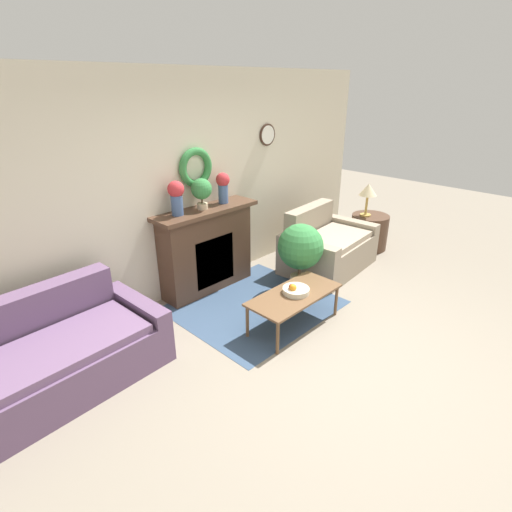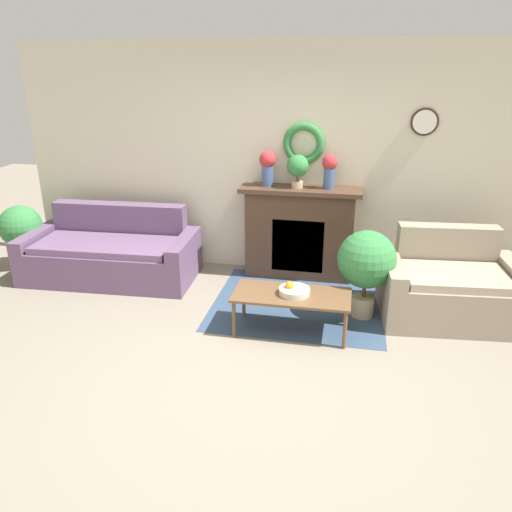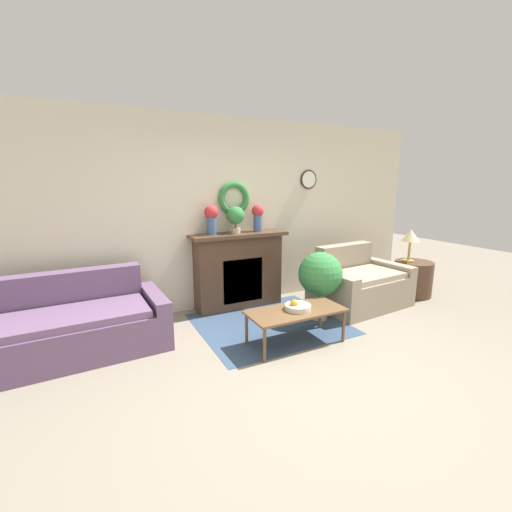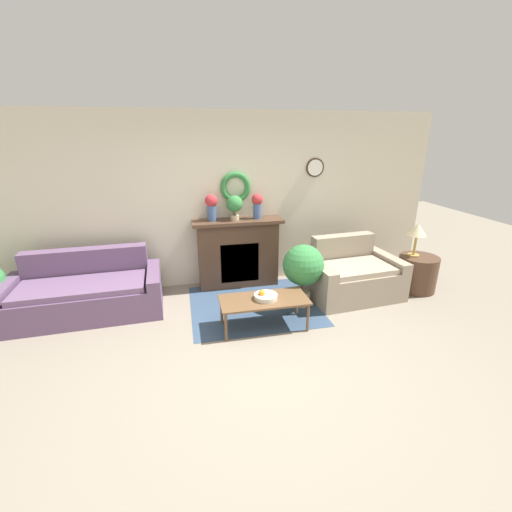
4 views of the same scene
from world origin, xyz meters
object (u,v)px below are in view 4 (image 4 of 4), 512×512
at_px(side_table_by_loveseat, 417,273).
at_px(loveseat_right, 352,276).
at_px(fireplace, 238,253).
at_px(vase_on_mantel_left, 211,206).
at_px(coffee_table, 264,302).
at_px(potted_plant_on_mantel, 235,205).
at_px(vase_on_mantel_right, 257,204).
at_px(fruit_bowl, 265,296).
at_px(table_lamp, 417,231).
at_px(couch_left, 86,293).
at_px(potted_plant_floor_by_loveseat, 303,267).

bearing_deg(side_table_by_loveseat, loveseat_right, 176.70).
xyz_separation_m(fireplace, vase_on_mantel_left, (-0.39, 0.01, 0.78)).
bearing_deg(coffee_table, potted_plant_on_mantel, 95.66).
bearing_deg(fireplace, side_table_by_loveseat, -16.44).
relative_size(vase_on_mantel_left, vase_on_mantel_right, 1.04).
xyz_separation_m(fruit_bowl, vase_on_mantel_right, (0.21, 1.39, 0.89)).
xyz_separation_m(fireplace, coffee_table, (0.09, -1.38, -0.19)).
relative_size(fireplace, coffee_table, 1.26).
relative_size(coffee_table, table_lamp, 2.15).
relative_size(loveseat_right, fruit_bowl, 4.85).
bearing_deg(fruit_bowl, fireplace, 94.50).
xyz_separation_m(side_table_by_loveseat, vase_on_mantel_right, (-2.41, 0.81, 1.05)).
xyz_separation_m(loveseat_right, fruit_bowl, (-1.52, -0.64, 0.13)).
xyz_separation_m(fireplace, table_lamp, (2.65, -0.75, 0.40)).
bearing_deg(fruit_bowl, vase_on_mantel_left, 109.90).
bearing_deg(couch_left, vase_on_mantel_left, 11.72).
bearing_deg(vase_on_mantel_right, table_lamp, -17.81).
bearing_deg(table_lamp, vase_on_mantel_right, 162.19).
bearing_deg(vase_on_mantel_left, couch_left, -165.68).
distance_m(coffee_table, side_table_by_loveseat, 2.70).
bearing_deg(table_lamp, potted_plant_floor_by_loveseat, -174.90).
xyz_separation_m(coffee_table, table_lamp, (2.56, 0.64, 0.59)).
height_order(couch_left, potted_plant_on_mantel, potted_plant_on_mantel).
relative_size(couch_left, loveseat_right, 1.43).
distance_m(fireplace, loveseat_right, 1.81).
relative_size(fireplace, fruit_bowl, 4.74).
bearing_deg(potted_plant_floor_by_loveseat, table_lamp, 5.10).
bearing_deg(fruit_bowl, side_table_by_loveseat, 12.37).
relative_size(vase_on_mantel_left, potted_plant_on_mantel, 1.07).
xyz_separation_m(fireplace, fruit_bowl, (0.11, -1.38, -0.12)).
bearing_deg(couch_left, fireplace, 9.11).
xyz_separation_m(couch_left, loveseat_right, (3.84, -0.28, 0.02)).
distance_m(fireplace, couch_left, 2.27).
relative_size(couch_left, potted_plant_on_mantel, 5.45).
bearing_deg(potted_plant_floor_by_loveseat, fireplace, 130.25).
bearing_deg(table_lamp, coffee_table, -166.07).
relative_size(side_table_by_loveseat, vase_on_mantel_left, 1.47).
bearing_deg(couch_left, fruit_bowl, -24.25).
xyz_separation_m(side_table_by_loveseat, potted_plant_on_mantel, (-2.77, 0.79, 1.06)).
bearing_deg(potted_plant_floor_by_loveseat, potted_plant_on_mantel, 132.25).
height_order(coffee_table, potted_plant_on_mantel, potted_plant_on_mantel).
distance_m(couch_left, vase_on_mantel_left, 2.15).
relative_size(couch_left, coffee_table, 1.84).
bearing_deg(potted_plant_on_mantel, vase_on_mantel_left, 176.73).
xyz_separation_m(loveseat_right, potted_plant_on_mantel, (-1.67, 0.73, 1.03)).
bearing_deg(loveseat_right, coffee_table, -162.26).
height_order(couch_left, loveseat_right, loveseat_right).
bearing_deg(fireplace, vase_on_mantel_right, 0.99).
xyz_separation_m(loveseat_right, vase_on_mantel_left, (-2.02, 0.75, 1.03)).
height_order(fireplace, fruit_bowl, fireplace).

